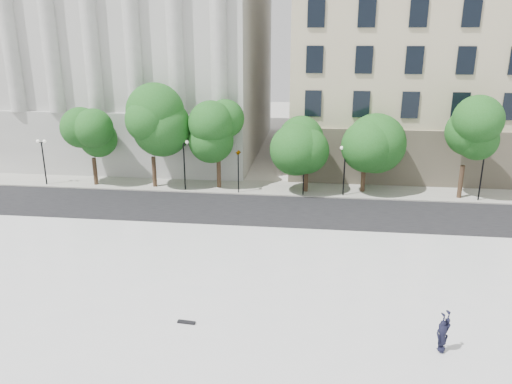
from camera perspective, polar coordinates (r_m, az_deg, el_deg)
ground at (r=21.58m, az=-6.33°, el=-18.83°), size 160.00×160.00×0.00m
plaza at (r=23.87m, az=-4.68°, el=-14.17°), size 44.00×22.00×0.45m
street at (r=37.34m, az=-0.13°, el=-2.30°), size 60.00×8.00×0.02m
far_sidewalk at (r=42.98m, az=0.85°, el=0.49°), size 60.00×4.00×0.12m
building_west at (r=59.34m, az=-14.81°, el=17.27°), size 31.50×27.65×25.60m
building_east at (r=57.91m, az=23.44°, el=14.71°), size 36.00×26.15×23.00m
traffic_light_west at (r=40.64m, az=-2.06°, el=4.78°), size 0.61×1.78×4.20m
traffic_light_east at (r=40.17m, az=5.54°, el=4.58°), size 0.83×1.82×4.22m
person_lying at (r=22.44m, az=20.41°, el=-16.21°), size 1.64×1.86×0.50m
skateboard at (r=23.22m, az=-7.96°, el=-14.52°), size 0.83×0.28×0.08m
street_trees at (r=41.24m, az=0.07°, el=6.78°), size 34.23×5.14×7.38m
lamp_posts at (r=40.88m, az=0.37°, el=3.79°), size 37.23×0.28×4.41m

